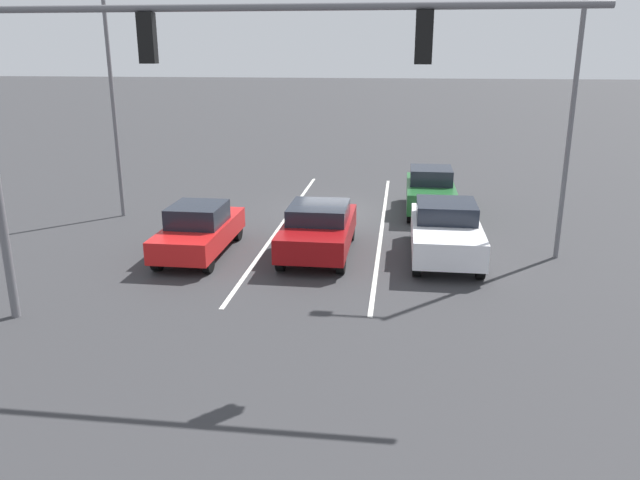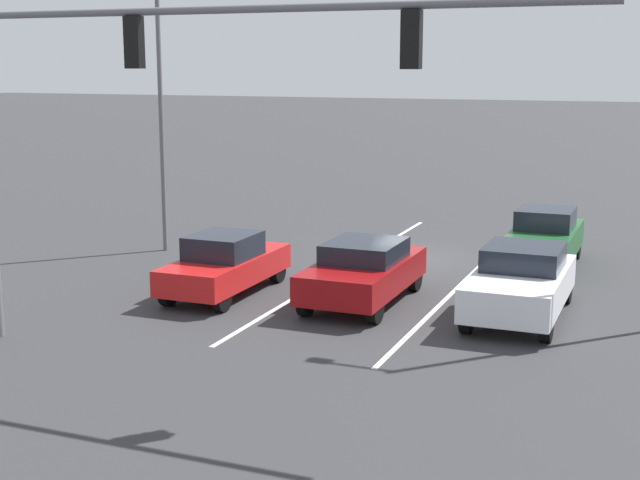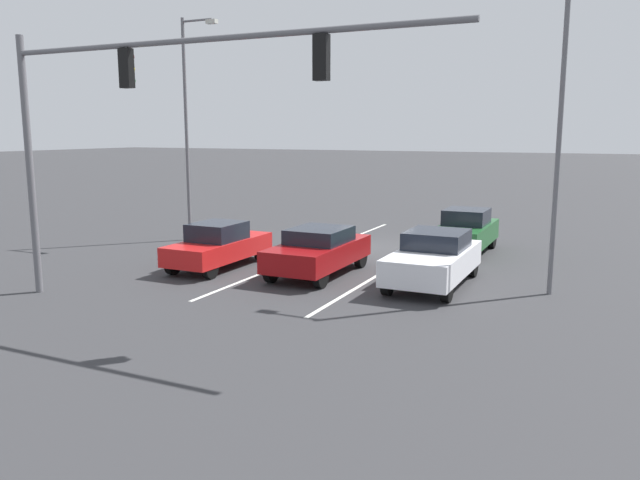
% 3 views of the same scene
% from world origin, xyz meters
% --- Properties ---
extents(ground_plane, '(240.00, 240.00, 0.00)m').
position_xyz_m(ground_plane, '(0.00, 0.00, 0.00)').
color(ground_plane, '#333335').
extents(lane_stripe_left_divider, '(0.12, 15.74, 0.01)m').
position_xyz_m(lane_stripe_left_divider, '(-1.75, 1.87, 0.01)').
color(lane_stripe_left_divider, silver).
rests_on(lane_stripe_left_divider, ground_plane).
extents(lane_stripe_center_divider, '(0.12, 15.74, 0.01)m').
position_xyz_m(lane_stripe_center_divider, '(1.75, 1.87, 0.01)').
color(lane_stripe_center_divider, silver).
rests_on(lane_stripe_center_divider, ground_plane).
extents(car_white_leftlane_front, '(1.94, 4.51, 1.61)m').
position_xyz_m(car_white_leftlane_front, '(-3.69, 5.06, 0.82)').
color(car_white_leftlane_front, silver).
rests_on(car_white_leftlane_front, ground_plane).
extents(car_maroon_midlane_front, '(1.93, 4.38, 1.51)m').
position_xyz_m(car_maroon_midlane_front, '(0.03, 5.26, 0.80)').
color(car_maroon_midlane_front, maroon).
rests_on(car_maroon_midlane_front, ground_plane).
extents(car_red_rightlane_front, '(1.70, 4.25, 1.54)m').
position_xyz_m(car_red_rightlane_front, '(3.54, 5.75, 0.76)').
color(car_red_rightlane_front, red).
rests_on(car_red_rightlane_front, ground_plane).
extents(car_darkgreen_leftlane_second, '(1.73, 4.32, 1.68)m').
position_xyz_m(car_darkgreen_leftlane_second, '(-3.45, -0.29, 0.84)').
color(car_darkgreen_leftlane_second, '#1E5928').
rests_on(car_darkgreen_leftlane_second, ground_plane).
extents(traffic_signal_gantry, '(12.32, 0.37, 7.10)m').
position_xyz_m(traffic_signal_gantry, '(2.61, 10.73, 5.25)').
color(traffic_signal_gantry, slate).
rests_on(traffic_signal_gantry, ground_plane).
extents(street_lamp_right_shoulder, '(1.70, 0.24, 9.05)m').
position_xyz_m(street_lamp_right_shoulder, '(7.63, 1.73, 5.12)').
color(street_lamp_right_shoulder, slate).
rests_on(street_lamp_right_shoulder, ground_plane).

